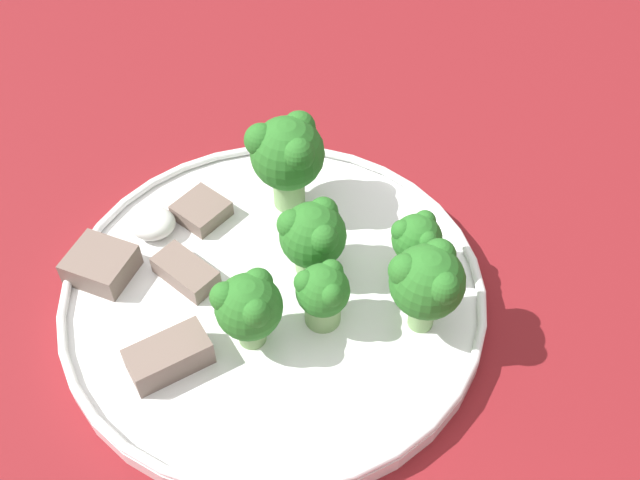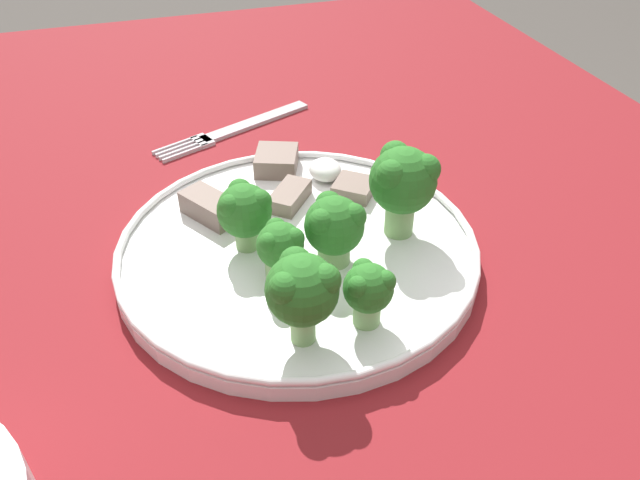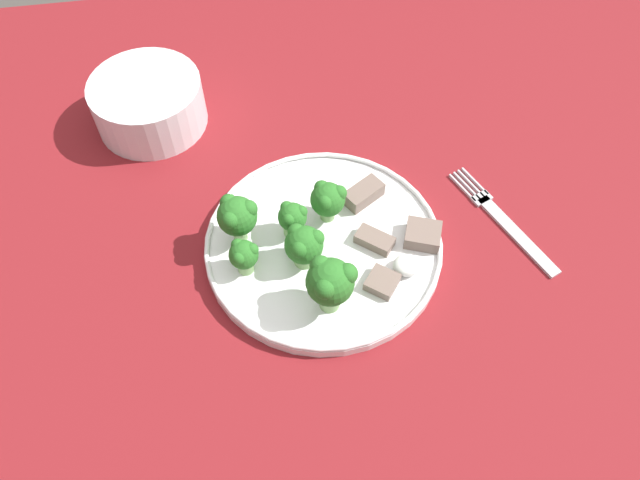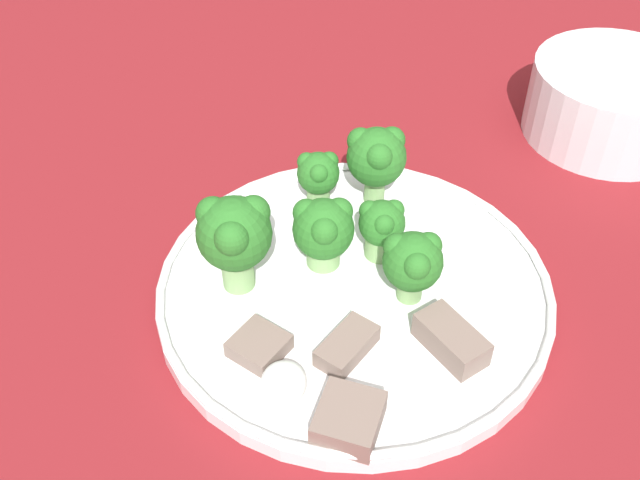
{
  "view_description": "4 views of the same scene",
  "coord_description": "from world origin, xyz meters",
  "views": [
    {
      "loc": [
        -0.05,
        0.24,
        1.1
      ],
      "look_at": [
        -0.04,
        -0.07,
        0.74
      ],
      "focal_mm": 42.0,
      "sensor_mm": 36.0,
      "label": 1
    },
    {
      "loc": [
        -0.37,
        0.05,
        1.01
      ],
      "look_at": [
        -0.03,
        -0.06,
        0.73
      ],
      "focal_mm": 35.0,
      "sensor_mm": 36.0,
      "label": 2
    },
    {
      "loc": [
        -0.08,
        -0.44,
        1.31
      ],
      "look_at": [
        -0.02,
        -0.07,
        0.75
      ],
      "focal_mm": 35.0,
      "sensor_mm": 36.0,
      "label": 3
    },
    {
      "loc": [
        0.35,
        -0.09,
        1.09
      ],
      "look_at": [
        -0.02,
        -0.07,
        0.75
      ],
      "focal_mm": 42.0,
      "sensor_mm": 36.0,
      "label": 4
    }
  ],
  "objects": [
    {
      "name": "meat_slice_rear_slice",
      "position": [
        0.05,
        -0.06,
        0.72
      ],
      "size": [
        0.05,
        0.04,
        0.01
      ],
      "color": "#756056",
      "rests_on": "dinner_plate"
    },
    {
      "name": "ground_plane",
      "position": [
        0.0,
        0.0,
        0.0
      ],
      "size": [
        8.0,
        8.0,
        0.0
      ],
      "primitive_type": "plane",
      "color": "#4C4742"
    },
    {
      "name": "sauce_dollop",
      "position": [
        0.08,
        -0.1,
        0.72
      ],
      "size": [
        0.03,
        0.03,
        0.02
      ],
      "color": "white",
      "rests_on": "dinner_plate"
    },
    {
      "name": "table",
      "position": [
        0.0,
        0.0,
        0.61
      ],
      "size": [
        1.19,
        0.97,
        0.7
      ],
      "color": "maroon",
      "rests_on": "ground_plane"
    },
    {
      "name": "fork",
      "position": [
        0.21,
        -0.04,
        0.71
      ],
      "size": [
        0.09,
        0.17,
        0.0
      ],
      "color": "#B2B2B7",
      "rests_on": "table"
    },
    {
      "name": "meat_slice_middle_slice",
      "position": [
        0.1,
        -0.06,
        0.73
      ],
      "size": [
        0.05,
        0.05,
        0.02
      ],
      "color": "#756056",
      "rests_on": "dinner_plate"
    },
    {
      "name": "meat_slice_edge_slice",
      "position": [
        0.05,
        0.01,
        0.73
      ],
      "size": [
        0.05,
        0.05,
        0.02
      ],
      "color": "#756056",
      "rests_on": "dinner_plate"
    },
    {
      "name": "broccoli_floret_mid_cluster",
      "position": [
        -0.1,
        -0.02,
        0.76
      ],
      "size": [
        0.05,
        0.05,
        0.06
      ],
      "color": "#7FA866",
      "rests_on": "dinner_plate"
    },
    {
      "name": "meat_slice_front_slice",
      "position": [
        0.04,
        -0.11,
        0.72
      ],
      "size": [
        0.04,
        0.04,
        0.01
      ],
      "color": "#756056",
      "rests_on": "dinner_plate"
    },
    {
      "name": "broccoli_floret_back_left",
      "position": [
        -0.04,
        -0.03,
        0.74
      ],
      "size": [
        0.03,
        0.03,
        0.05
      ],
      "color": "#7FA866",
      "rests_on": "dinner_plate"
    },
    {
      "name": "broccoli_floret_center_back",
      "position": [
        -0.02,
        -0.13,
        0.76
      ],
      "size": [
        0.05,
        0.05,
        0.07
      ],
      "color": "#7FA866",
      "rests_on": "dinner_plate"
    },
    {
      "name": "cream_bowl",
      "position": [
        -0.2,
        0.19,
        0.74
      ],
      "size": [
        0.15,
        0.15,
        0.07
      ],
      "color": "silver",
      "rests_on": "table"
    },
    {
      "name": "dinner_plate",
      "position": [
        -0.01,
        -0.05,
        0.71
      ],
      "size": [
        0.27,
        0.27,
        0.02
      ],
      "color": "white",
      "rests_on": "table"
    },
    {
      "name": "broccoli_floret_near_rim_left",
      "position": [
        0.0,
        -0.01,
        0.75
      ],
      "size": [
        0.04,
        0.04,
        0.05
      ],
      "color": "#7FA866",
      "rests_on": "dinner_plate"
    },
    {
      "name": "broccoli_floret_center_left",
      "position": [
        -0.04,
        -0.07,
        0.75
      ],
      "size": [
        0.04,
        0.04,
        0.05
      ],
      "color": "#7FA866",
      "rests_on": "dinner_plate"
    },
    {
      "name": "broccoli_floret_front_left",
      "position": [
        -0.1,
        -0.07,
        0.74
      ],
      "size": [
        0.03,
        0.03,
        0.05
      ],
      "color": "#7FA866",
      "rests_on": "dinner_plate"
    }
  ]
}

